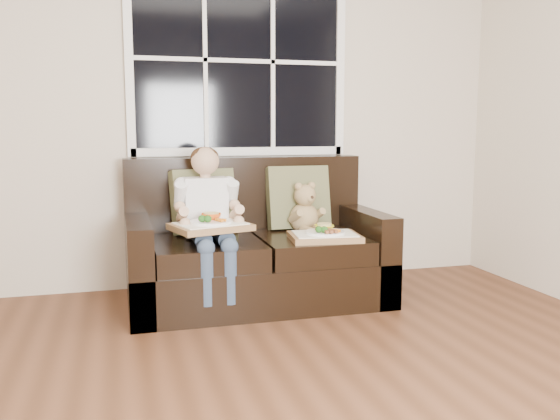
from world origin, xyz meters
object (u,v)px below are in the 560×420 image
object	(u,v)px
loveseat	(255,255)
tray_right	(325,235)
child	(208,208)
tray_left	(211,225)
teddy_bear	(305,211)

from	to	relation	value
loveseat	tray_right	distance (m)	0.53
child	tray_left	size ratio (longest dim) A/B	1.74
loveseat	child	world-z (taller)	child
tray_right	child	bearing A→B (deg)	172.01
tray_left	teddy_bear	bearing A→B (deg)	6.73
child	tray_right	size ratio (longest dim) A/B	1.91
teddy_bear	tray_left	xyz separation A→B (m)	(-0.71, -0.30, -0.02)
teddy_bear	tray_left	bearing A→B (deg)	-171.68
child	teddy_bear	size ratio (longest dim) A/B	2.55
loveseat	teddy_bear	size ratio (longest dim) A/B	4.72
teddy_bear	tray_right	bearing A→B (deg)	-99.09
loveseat	tray_left	size ratio (longest dim) A/B	3.22
tray_left	loveseat	bearing A→B (deg)	23.84
loveseat	teddy_bear	bearing A→B (deg)	1.41
child	tray_right	bearing A→B (deg)	-14.79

